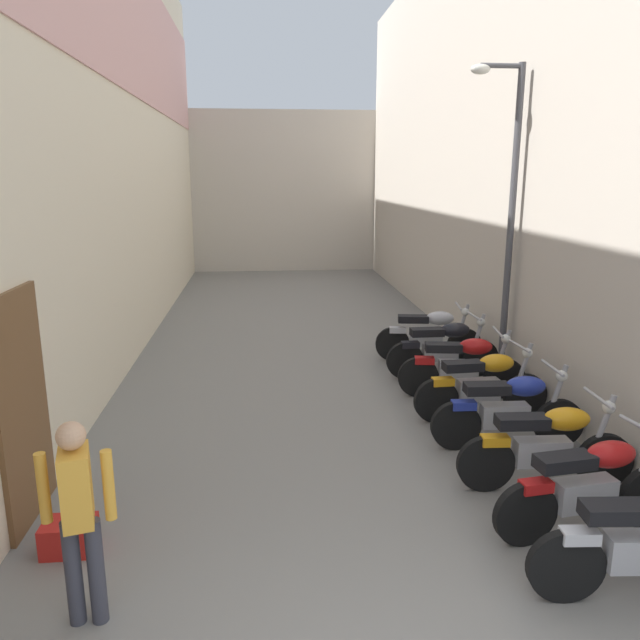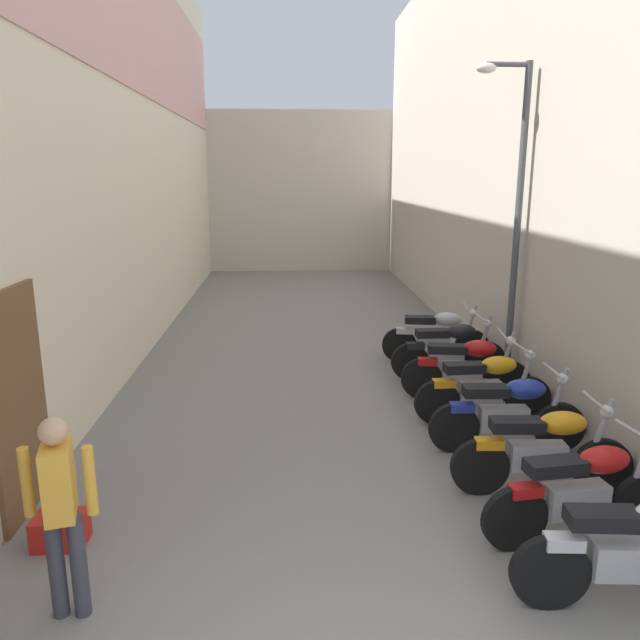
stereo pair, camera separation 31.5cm
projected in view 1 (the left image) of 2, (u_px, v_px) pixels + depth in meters
ground_plane at (313, 377)px, 9.85m from camera, size 34.48×34.48×0.00m
building_left at (117, 119)px, 10.49m from camera, size 0.45×18.48×8.20m
building_right at (478, 133)px, 11.17m from camera, size 0.45×18.48×7.90m
building_far_end at (283, 191)px, 21.09m from camera, size 9.08×2.00×5.25m
motorcycle_second at (591, 485)px, 5.42m from camera, size 1.84×0.58×1.04m
motorcycle_third at (548, 445)px, 6.22m from camera, size 1.85×0.58×1.04m
motorcycle_fourth at (510, 409)px, 7.18m from camera, size 1.85×0.58×1.04m
motorcycle_fifth at (483, 384)px, 8.04m from camera, size 1.85×0.58×1.04m
motorcycle_sixth at (463, 365)px, 8.84m from camera, size 1.84×0.58×1.04m
motorcycle_seventh at (444, 347)px, 9.74m from camera, size 1.85×0.58×1.04m
motorcycle_eighth at (429, 334)px, 10.57m from camera, size 1.84×0.58×1.04m
pedestrian_by_doorway at (78, 509)px, 4.25m from camera, size 0.52×0.38×1.57m
plastic_crate at (70, 536)px, 5.27m from camera, size 0.44×0.32×0.28m
street_lamp at (506, 206)px, 8.87m from camera, size 0.79×0.18×4.72m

